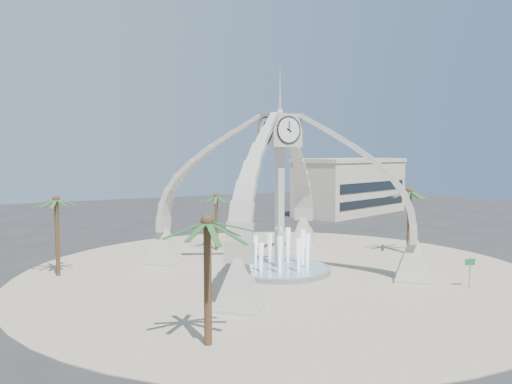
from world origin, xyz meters
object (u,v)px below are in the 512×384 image
palm_east (410,192)px  clock_tower (280,190)px  palm_west (56,201)px  fountain (279,269)px  palm_south (207,223)px  street_sign (470,266)px  palm_north (216,197)px

palm_east → clock_tower: bearing=-178.3°
palm_west → palm_east: bearing=-12.3°
palm_east → palm_west: size_ratio=1.02×
fountain → palm_south: 16.63m
fountain → street_sign: bearing=-48.8°
fountain → palm_east: 15.31m
palm_west → palm_south: palm_south is taller
palm_south → street_sign: (19.89, 0.90, -4.40)m
fountain → palm_north: size_ratio=1.36×
clock_tower → palm_north: clock_tower is taller
palm_south → street_sign: bearing=2.6°
fountain → palm_north: palm_north is taller
palm_north → palm_south: 24.04m
palm_east → palm_north: 18.07m
palm_south → palm_east: bearing=24.9°
clock_tower → palm_north: (-0.69, 10.53, -1.31)m
palm_west → street_sign: 30.23m
clock_tower → palm_south: bearing=-134.0°
clock_tower → street_sign: bearing=-48.8°
clock_tower → fountain: 6.20m
palm_north → palm_south: palm_south is taller
street_sign → palm_south: bearing=-157.1°
clock_tower → palm_east: size_ratio=2.70×
palm_west → palm_north: (14.72, 3.61, -0.59)m
fountain → palm_south: bearing=-134.0°
palm_south → palm_north: bearing=65.0°
palm_north → palm_east: bearing=-34.0°
palm_east → palm_north: palm_east is taller
clock_tower → palm_west: bearing=155.8°
fountain → palm_east: palm_east is taller
clock_tower → street_sign: 14.59m
clock_tower → fountain: size_ratio=2.24×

